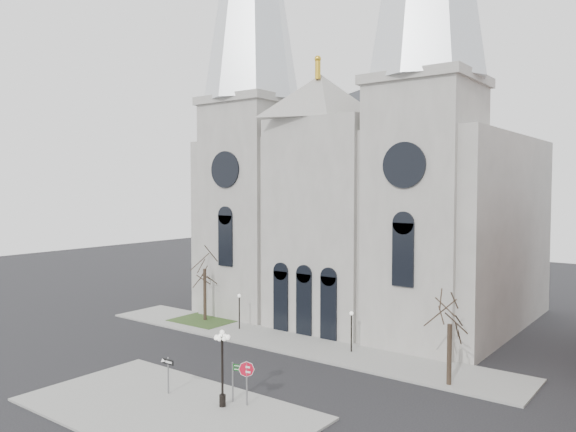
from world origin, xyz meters
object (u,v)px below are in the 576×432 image
Objects in this scene: globe_lamp at (222,358)px; stop_sign at (247,374)px; one_way_sign at (168,369)px; street_name_sign at (234,379)px.

stop_sign is at bearing 45.63° from globe_lamp.
one_way_sign is (-4.24, -0.54, -1.36)m from globe_lamp.
globe_lamp reaches higher than street_name_sign.
stop_sign is 0.58× the size of globe_lamp.
one_way_sign is (-5.26, -1.58, -0.34)m from stop_sign.
street_name_sign is at bearing 85.15° from globe_lamp.
globe_lamp is at bearing 5.30° from one_way_sign.
street_name_sign reaches higher than one_way_sign.
one_way_sign is at bearing -175.95° from street_name_sign.
stop_sign reaches higher than street_name_sign.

